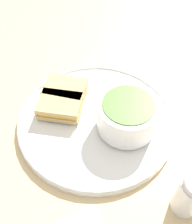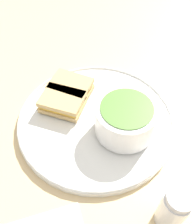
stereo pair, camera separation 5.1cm
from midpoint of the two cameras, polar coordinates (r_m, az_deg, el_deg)
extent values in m
plane|color=#D1B27F|center=(0.53, -2.72, -2.46)|extent=(2.40, 2.40, 0.00)
cylinder|color=white|center=(0.53, -2.74, -2.07)|extent=(0.31, 0.31, 0.01)
torus|color=white|center=(0.52, -2.77, -1.57)|extent=(0.31, 0.31, 0.01)
cylinder|color=white|center=(0.51, 3.68, -2.90)|extent=(0.06, 0.06, 0.01)
cylinder|color=white|center=(0.48, 3.84, -0.94)|extent=(0.11, 0.11, 0.06)
cylinder|color=#568938|center=(0.46, 4.03, 1.37)|extent=(0.09, 0.09, 0.01)
cube|color=silver|center=(0.55, 5.81, 2.00)|extent=(0.09, 0.02, 0.00)
ellipsoid|color=silver|center=(0.57, 2.07, 5.35)|extent=(0.04, 0.03, 0.01)
cube|color=tan|center=(0.57, -8.89, 4.07)|extent=(0.10, 0.10, 0.01)
cube|color=gold|center=(0.56, -9.01, 4.72)|extent=(0.10, 0.09, 0.01)
cube|color=tan|center=(0.55, -9.12, 5.38)|extent=(0.10, 0.10, 0.01)
cube|color=tan|center=(0.54, -10.38, 0.52)|extent=(0.11, 0.10, 0.01)
cube|color=gold|center=(0.53, -10.52, 1.15)|extent=(0.10, 0.09, 0.01)
cube|color=tan|center=(0.52, -10.66, 1.81)|extent=(0.11, 0.10, 0.01)
cylinder|color=silver|center=(0.43, 16.32, -17.60)|extent=(0.04, 0.04, 0.08)
camera|label=1|loc=(0.03, -92.87, -3.48)|focal=42.00mm
camera|label=2|loc=(0.03, 87.13, 3.48)|focal=42.00mm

